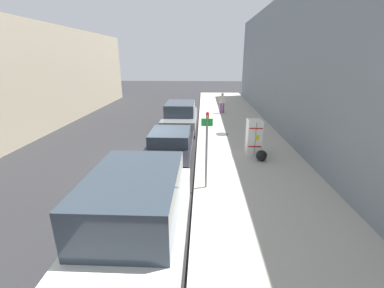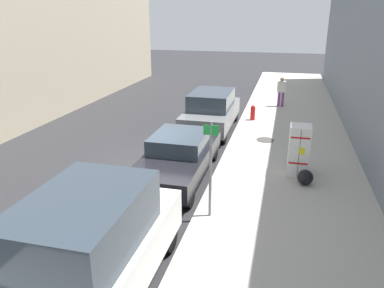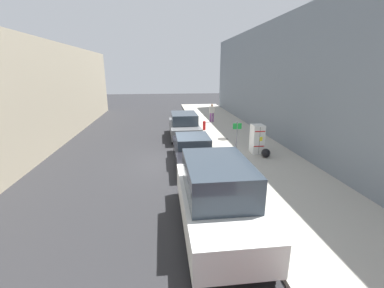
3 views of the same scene
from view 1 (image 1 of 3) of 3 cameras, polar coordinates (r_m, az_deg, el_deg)
ground_plane at (r=11.47m, az=-9.46°, el=-3.78°), size 80.00×80.00×0.00m
sidewalk_slab at (r=11.40m, az=12.77°, el=-3.75°), size 4.69×44.00×0.15m
building_facade_near at (r=11.80m, az=31.87°, el=13.80°), size 2.38×39.60×7.77m
discarded_refrigerator at (r=11.82m, az=13.56°, el=1.47°), size 0.63×0.72×1.59m
manhole_cover at (r=14.79m, az=6.67°, el=2.17°), size 0.70×0.70×0.02m
street_sign_post at (r=8.31m, az=3.24°, el=-1.06°), size 0.36×0.07×2.47m
fire_hydrant at (r=17.44m, az=3.46°, el=6.03°), size 0.22×0.22×0.71m
trash_bag at (r=11.30m, az=15.18°, el=-2.48°), size 0.46×0.46×0.46m
pedestrian_walking_far at (r=20.46m, az=6.76°, el=9.36°), size 0.46×0.22×1.58m
parked_suv_gray at (r=15.89m, az=-2.59°, el=6.17°), size 1.93×4.58×1.73m
parked_sedan_dark at (r=10.92m, az=-4.91°, el=-0.67°), size 1.86×4.74×1.40m
parked_van_white at (r=5.74m, az=-12.29°, el=-16.50°), size 2.02×4.92×2.15m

